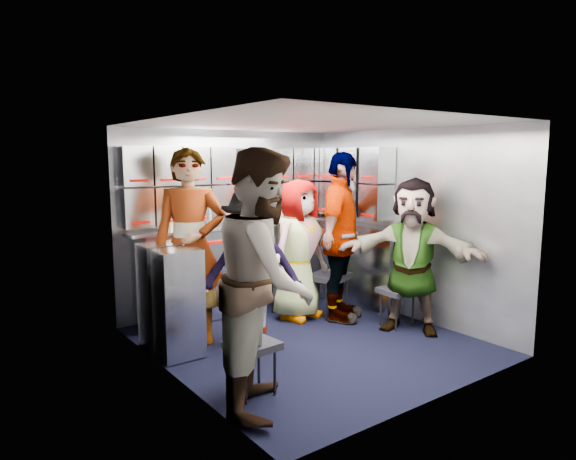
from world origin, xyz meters
TOP-DOWN VIEW (x-y plane):
  - floor at (0.00, 0.00)m, footprint 3.00×3.00m
  - wall_back at (0.00, 1.50)m, footprint 2.80×0.04m
  - wall_left at (-1.40, 0.00)m, footprint 0.04×3.00m
  - wall_right at (1.40, 0.00)m, footprint 0.04×3.00m
  - ceiling at (0.00, 0.00)m, footprint 2.80×3.00m
  - cart_bank_back at (0.00, 1.29)m, footprint 2.68×0.38m
  - cart_bank_left at (-1.19, 0.56)m, footprint 0.38×0.76m
  - counter at (0.00, 1.29)m, footprint 2.68×0.42m
  - locker_bank_back at (0.00, 1.35)m, footprint 2.68×0.28m
  - locker_bank_right at (1.25, 0.70)m, footprint 0.28×1.00m
  - right_cabinet at (1.25, 0.60)m, footprint 0.28×1.20m
  - coffee_niche at (0.18, 1.41)m, footprint 0.46×0.16m
  - red_latch_strip at (0.00, 1.09)m, footprint 2.60×0.02m
  - jump_seat_near_left at (-1.05, -0.62)m, footprint 0.38×0.36m
  - jump_seat_mid_left at (-0.51, 0.41)m, footprint 0.40×0.39m
  - jump_seat_center at (0.38, 0.85)m, footprint 0.43×0.41m
  - jump_seat_mid_right at (0.71, 0.53)m, footprint 0.52×0.51m
  - jump_seat_near_right at (1.05, -0.18)m, footprint 0.37×0.35m
  - attendant_standing at (-0.92, 0.68)m, footprint 0.82×0.74m
  - attendant_arc_a at (-1.05, -0.80)m, footprint 1.12×1.14m
  - attendant_arc_b at (-0.51, 0.23)m, footprint 1.12×1.05m
  - attendant_arc_c at (0.38, 0.67)m, footprint 0.85×0.65m
  - attendant_arc_d at (0.71, 0.35)m, footprint 1.15×0.99m
  - attendant_arc_e at (1.05, -0.36)m, footprint 1.15×1.51m
  - bottle_left at (-0.51, 1.24)m, footprint 0.06×0.06m
  - bottle_mid at (-0.42, 1.24)m, footprint 0.07×0.07m
  - bottle_right at (1.08, 1.24)m, footprint 0.06×0.06m
  - cup_left at (-0.87, 1.23)m, footprint 0.07×0.07m
  - cup_right at (0.52, 1.23)m, footprint 0.09×0.09m

SIDE VIEW (x-z plane):
  - floor at x=0.00m, z-range 0.00..0.00m
  - jump_seat_near_right at x=1.05m, z-range 0.16..0.57m
  - jump_seat_near_left at x=-1.05m, z-range 0.16..0.57m
  - jump_seat_mid_left at x=-0.51m, z-range 0.17..0.61m
  - jump_seat_center at x=0.38m, z-range 0.18..0.67m
  - jump_seat_mid_right at x=0.71m, z-range 0.19..0.67m
  - cart_bank_back at x=0.00m, z-range 0.00..0.99m
  - cart_bank_left at x=-1.19m, z-range 0.00..0.99m
  - right_cabinet at x=1.25m, z-range 0.00..1.00m
  - attendant_arc_b at x=-0.51m, z-range 0.00..1.52m
  - attendant_arc_c at x=0.38m, z-range 0.00..1.55m
  - attendant_arc_e at x=1.05m, z-range 0.00..1.59m
  - red_latch_strip at x=0.00m, z-range 0.86..0.90m
  - attendant_arc_d at x=0.71m, z-range 0.00..1.85m
  - attendant_arc_a at x=-1.05m, z-range 0.00..1.86m
  - attendant_standing at x=-0.92m, z-range 0.00..1.88m
  - counter at x=0.00m, z-range 1.00..1.03m
  - wall_back at x=0.00m, z-range 0.00..2.10m
  - wall_left at x=-1.40m, z-range 0.00..2.10m
  - wall_right at x=1.40m, z-range 0.00..2.10m
  - cup_left at x=-0.87m, z-range 1.03..1.12m
  - cup_right at x=0.52m, z-range 1.03..1.14m
  - bottle_mid at x=-0.42m, z-range 1.03..1.25m
  - bottle_right at x=1.08m, z-range 1.03..1.25m
  - bottle_left at x=-0.51m, z-range 1.03..1.27m
  - coffee_niche at x=0.18m, z-range 1.05..1.89m
  - locker_bank_back at x=0.00m, z-range 1.08..1.90m
  - locker_bank_right at x=1.25m, z-range 1.08..1.90m
  - ceiling at x=0.00m, z-range 2.09..2.11m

